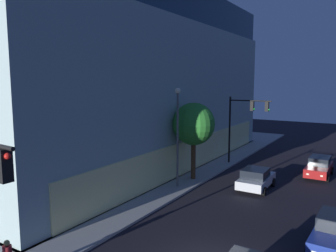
{
  "coord_description": "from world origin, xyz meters",
  "views": [
    {
      "loc": [
        -12.43,
        -5.47,
        8.2
      ],
      "look_at": [
        4.4,
        4.92,
        5.56
      ],
      "focal_mm": 35.73,
      "sensor_mm": 36.0,
      "label": 1
    }
  ],
  "objects_px": {
    "street_lamp_sidewalk": "(178,125)",
    "car_silver": "(256,179)",
    "traffic_light_far_corner": "(244,117)",
    "car_blue": "(335,233)",
    "sidewalk_tree": "(194,124)",
    "car_red": "(319,167)",
    "modern_building": "(92,80)"
  },
  "relations": [
    {
      "from": "street_lamp_sidewalk",
      "to": "car_silver",
      "type": "xyz_separation_m",
      "value": [
        2.97,
        -5.24,
        -4.13
      ]
    },
    {
      "from": "traffic_light_far_corner",
      "to": "car_blue",
      "type": "distance_m",
      "value": 17.16
    },
    {
      "from": "sidewalk_tree",
      "to": "car_red",
      "type": "height_order",
      "value": "sidewalk_tree"
    },
    {
      "from": "street_lamp_sidewalk",
      "to": "sidewalk_tree",
      "type": "relative_size",
      "value": 1.2
    },
    {
      "from": "modern_building",
      "to": "traffic_light_far_corner",
      "type": "relative_size",
      "value": 5.43
    },
    {
      "from": "sidewalk_tree",
      "to": "car_silver",
      "type": "bearing_deg",
      "value": -84.93
    },
    {
      "from": "traffic_light_far_corner",
      "to": "street_lamp_sidewalk",
      "type": "bearing_deg",
      "value": 168.39
    },
    {
      "from": "modern_building",
      "to": "car_blue",
      "type": "bearing_deg",
      "value": -110.56
    },
    {
      "from": "car_blue",
      "to": "traffic_light_far_corner",
      "type": "bearing_deg",
      "value": 34.32
    },
    {
      "from": "modern_building",
      "to": "sidewalk_tree",
      "type": "relative_size",
      "value": 5.64
    },
    {
      "from": "street_lamp_sidewalk",
      "to": "sidewalk_tree",
      "type": "distance_m",
      "value": 2.52
    },
    {
      "from": "car_blue",
      "to": "car_red",
      "type": "xyz_separation_m",
      "value": [
        13.61,
        2.51,
        -0.02
      ]
    },
    {
      "from": "modern_building",
      "to": "car_silver",
      "type": "xyz_separation_m",
      "value": [
        -2.15,
        -18.93,
        -7.5
      ]
    },
    {
      "from": "modern_building",
      "to": "car_blue",
      "type": "xyz_separation_m",
      "value": [
        -9.4,
        -25.06,
        -7.46
      ]
    },
    {
      "from": "traffic_light_far_corner",
      "to": "sidewalk_tree",
      "type": "distance_m",
      "value": 7.26
    },
    {
      "from": "traffic_light_far_corner",
      "to": "car_silver",
      "type": "height_order",
      "value": "traffic_light_far_corner"
    },
    {
      "from": "sidewalk_tree",
      "to": "car_red",
      "type": "distance_m",
      "value": 11.79
    },
    {
      "from": "street_lamp_sidewalk",
      "to": "car_silver",
      "type": "relative_size",
      "value": 1.81
    },
    {
      "from": "modern_building",
      "to": "car_blue",
      "type": "relative_size",
      "value": 8.03
    },
    {
      "from": "modern_building",
      "to": "street_lamp_sidewalk",
      "type": "xyz_separation_m",
      "value": [
        -5.12,
        -13.68,
        -3.38
      ]
    },
    {
      "from": "car_red",
      "to": "traffic_light_far_corner",
      "type": "bearing_deg",
      "value": 88.48
    },
    {
      "from": "traffic_light_far_corner",
      "to": "car_red",
      "type": "xyz_separation_m",
      "value": [
        -0.18,
        -6.91,
        -3.98
      ]
    },
    {
      "from": "modern_building",
      "to": "street_lamp_sidewalk",
      "type": "distance_m",
      "value": 15.0
    },
    {
      "from": "modern_building",
      "to": "car_red",
      "type": "height_order",
      "value": "modern_building"
    },
    {
      "from": "car_red",
      "to": "street_lamp_sidewalk",
      "type": "bearing_deg",
      "value": 136.47
    },
    {
      "from": "sidewalk_tree",
      "to": "car_blue",
      "type": "height_order",
      "value": "sidewalk_tree"
    },
    {
      "from": "modern_building",
      "to": "traffic_light_far_corner",
      "type": "xyz_separation_m",
      "value": [
        4.4,
        -15.64,
        -3.5
      ]
    },
    {
      "from": "street_lamp_sidewalk",
      "to": "modern_building",
      "type": "bearing_deg",
      "value": 69.49
    },
    {
      "from": "street_lamp_sidewalk",
      "to": "car_red",
      "type": "relative_size",
      "value": 1.64
    },
    {
      "from": "traffic_light_far_corner",
      "to": "car_red",
      "type": "distance_m",
      "value": 7.98
    },
    {
      "from": "traffic_light_far_corner",
      "to": "car_silver",
      "type": "distance_m",
      "value": 8.35
    },
    {
      "from": "traffic_light_far_corner",
      "to": "car_blue",
      "type": "bearing_deg",
      "value": -145.68
    }
  ]
}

